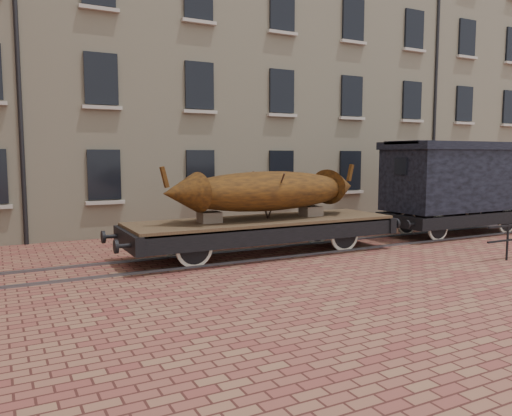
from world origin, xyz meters
name	(u,v)px	position (x,y,z in m)	size (l,w,h in m)	color
ground	(334,247)	(0.00, 0.00, 0.00)	(90.00, 90.00, 0.00)	brown
warehouse_cream	(265,73)	(3.00, 9.99, 7.00)	(40.00, 10.19, 14.00)	beige
rail_track	(334,246)	(0.00, 0.00, 0.03)	(30.00, 1.52, 0.06)	#59595E
flatcar_wagon	(263,226)	(-2.53, 0.00, 0.82)	(8.75, 2.37, 1.32)	brown
iron_boat	(268,191)	(-2.36, 0.00, 1.84)	(6.48, 2.15, 1.55)	brown
goods_van	(459,177)	(5.50, 0.00, 2.09)	(6.45, 2.35, 3.33)	black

